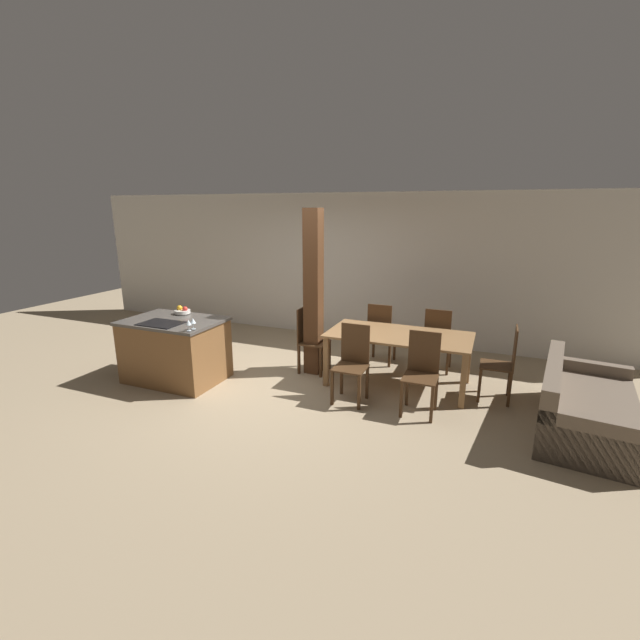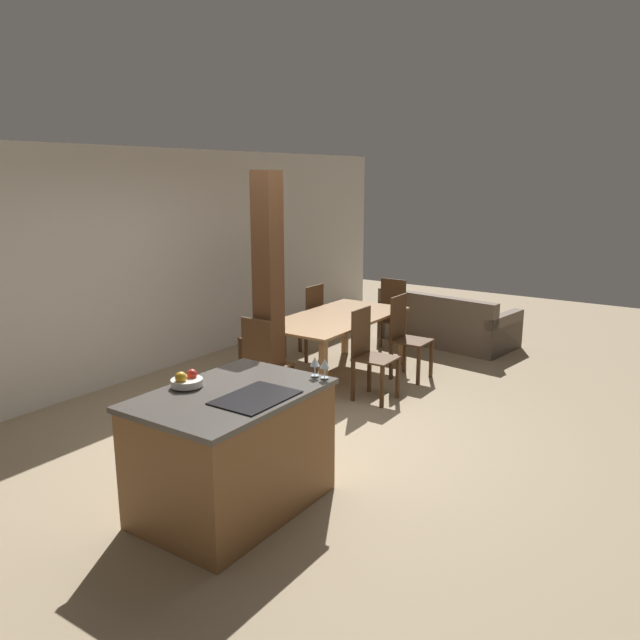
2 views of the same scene
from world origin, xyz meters
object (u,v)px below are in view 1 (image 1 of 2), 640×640
(wine_glass_middle, at_px, (193,321))
(dining_chair_foot_end, at_px, (504,362))
(fruit_bowl, at_px, (182,311))
(couch, at_px, (583,409))
(kitchen_island, at_px, (175,350))
(wine_glass_near, at_px, (188,323))
(dining_chair_head_end, at_px, (310,338))
(timber_post, at_px, (313,294))
(dining_table, at_px, (399,340))
(dining_chair_near_left, at_px, (352,362))
(dining_chair_far_left, at_px, (381,333))
(dining_chair_near_right, at_px, (422,372))
(dining_chair_far_right, at_px, (438,339))

(wine_glass_middle, distance_m, dining_chair_foot_end, 4.02)
(fruit_bowl, distance_m, couch, 5.35)
(kitchen_island, distance_m, dining_chair_foot_end, 4.48)
(wine_glass_near, bearing_deg, dining_chair_foot_end, 20.99)
(kitchen_island, height_order, dining_chair_head_end, dining_chair_head_end)
(couch, relative_size, timber_post, 0.81)
(kitchen_island, xyz_separation_m, dining_table, (3.00, 1.05, 0.20))
(kitchen_island, distance_m, timber_post, 2.15)
(kitchen_island, xyz_separation_m, dining_chair_head_end, (1.65, 1.05, 0.06))
(wine_glass_middle, xyz_separation_m, dining_chair_near_left, (1.96, 0.63, -0.50))
(kitchen_island, relative_size, dining_chair_far_left, 1.37)
(dining_chair_far_left, xyz_separation_m, timber_post, (-0.84, -0.73, 0.70))
(dining_chair_near_left, bearing_deg, couch, 4.77)
(wine_glass_middle, height_order, timber_post, timber_post)
(dining_chair_foot_end, bearing_deg, dining_chair_head_end, -90.00)
(dining_chair_head_end, bearing_deg, wine_glass_middle, 142.31)
(timber_post, bearing_deg, dining_chair_near_left, -39.83)
(couch, distance_m, timber_post, 3.64)
(wine_glass_middle, bearing_deg, timber_post, 50.06)
(wine_glass_middle, xyz_separation_m, couch, (4.60, 0.85, -0.76))
(dining_chair_far_left, relative_size, timber_post, 0.41)
(dining_chair_near_right, relative_size, couch, 0.50)
(dining_chair_far_right, relative_size, timber_post, 0.41)
(kitchen_island, bearing_deg, dining_chair_far_right, 27.12)
(fruit_bowl, height_order, dining_chair_far_right, fruit_bowl)
(fruit_bowl, bearing_deg, dining_chair_near_left, 0.03)
(fruit_bowl, relative_size, dining_chair_head_end, 0.23)
(wine_glass_near, height_order, dining_chair_foot_end, wine_glass_near)
(fruit_bowl, xyz_separation_m, couch, (5.30, 0.22, -0.69))
(dining_chair_foot_end, bearing_deg, wine_glass_middle, -70.20)
(dining_chair_head_end, relative_size, dining_chair_foot_end, 1.00)
(dining_chair_far_left, bearing_deg, fruit_bowl, 28.32)
(wine_glass_near, bearing_deg, fruit_bowl, 134.30)
(dining_chair_far_left, bearing_deg, dining_table, 121.48)
(dining_chair_foot_end, height_order, couch, dining_chair_foot_end)
(kitchen_island, bearing_deg, dining_table, 19.20)
(fruit_bowl, xyz_separation_m, dining_chair_near_right, (3.54, 0.00, -0.43))
(wine_glass_middle, distance_m, dining_chair_near_right, 2.95)
(dining_chair_near_left, relative_size, dining_chair_near_right, 1.00)
(couch, bearing_deg, dining_chair_far_right, 63.28)
(kitchen_island, height_order, couch, kitchen_island)
(dining_chair_near_right, relative_size, dining_chair_foot_end, 1.00)
(couch, bearing_deg, fruit_bowl, 100.22)
(dining_table, relative_size, dining_chair_near_left, 1.97)
(wine_glass_near, bearing_deg, dining_table, 30.97)
(dining_chair_head_end, relative_size, couch, 0.50)
(kitchen_island, xyz_separation_m, dining_chair_near_left, (2.56, 0.33, 0.06))
(dining_chair_near_left, bearing_deg, kitchen_island, -172.70)
(kitchen_island, distance_m, fruit_bowl, 0.60)
(wine_glass_middle, relative_size, dining_chair_head_end, 0.15)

